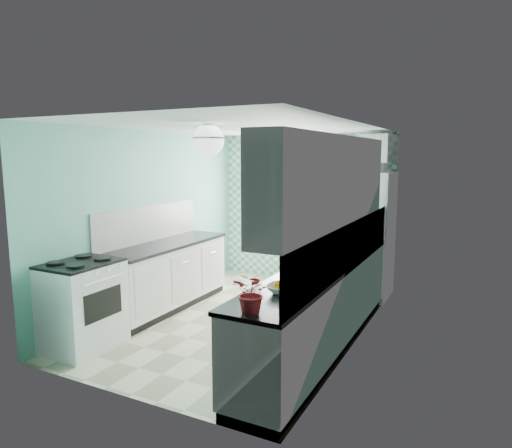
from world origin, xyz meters
The scene contains 26 objects.
floor centered at (0.00, 0.00, -0.01)m, with size 3.00×4.40×0.02m, color beige.
ceiling centered at (0.00, 0.00, 2.51)m, with size 3.00×4.40×0.02m, color white.
wall_back centered at (0.00, 2.21, 1.25)m, with size 3.00×0.02×2.50m, color #6CBAA8.
wall_front centered at (0.00, -2.21, 1.25)m, with size 3.00×0.02×2.50m, color #6CBAA8.
wall_left centered at (-1.51, 0.00, 1.25)m, with size 0.02×4.40×2.50m, color #6CBAA8.
wall_right centered at (1.51, 0.00, 1.25)m, with size 0.02×4.40×2.50m, color #6CBAA8.
accent_wall centered at (0.00, 2.19, 1.25)m, with size 3.00×0.01×2.50m, color #55B393.
window centered at (-0.35, 2.16, 1.55)m, with size 1.04×0.05×1.44m.
backsplash_right centered at (1.49, -0.40, 1.20)m, with size 0.02×3.60×0.51m, color white.
backsplash_left centered at (-1.49, -0.07, 1.20)m, with size 0.02×2.15×0.51m, color white.
upper_cabinets_right centered at (1.33, -0.60, 1.90)m, with size 0.33×3.20×0.90m, color white.
upper_cabinet_fridge centered at (1.30, 1.83, 2.25)m, with size 0.40×0.74×0.40m, color white.
ceiling_light centered at (0.00, -0.80, 2.32)m, with size 0.34×0.34×0.35m.
base_cabinets_right centered at (1.20, -0.40, 0.45)m, with size 0.60×3.60×0.90m, color white.
countertop_right centered at (1.19, -0.40, 0.92)m, with size 0.63×3.60×0.04m, color black.
base_cabinets_left centered at (-1.20, -0.07, 0.45)m, with size 0.60×2.15×0.90m, color white.
countertop_left centered at (-1.19, -0.07, 0.92)m, with size 0.63×2.15×0.04m, color black.
fridge centered at (1.11, 1.80, 0.95)m, with size 0.83×0.82×1.91m.
stove centered at (-1.20, -1.59, 0.51)m, with size 0.65×0.81×0.97m.
sink centered at (1.20, 0.47, 0.93)m, with size 0.47×0.39×0.53m.
rug centered at (-0.06, 0.60, 0.01)m, with size 0.65×0.93×0.01m, color maroon.
dish_towel centered at (0.89, 0.78, 0.48)m, with size 0.01×0.21×0.32m, color #64BFB9.
fruit_bowl centered at (1.20, -1.47, 0.98)m, with size 0.29×0.29×0.07m, color white.
potted_plant centered at (1.20, -2.08, 1.10)m, with size 0.29×0.26×0.33m, color #A81F0C.
soap_bottle centered at (1.25, 0.72, 1.04)m, with size 0.09×0.10×0.21m, color #A7C0CE.
microwave centered at (1.11, 1.80, 2.06)m, with size 0.56×0.38×0.31m, color silver.
Camera 1 is at (2.76, -5.09, 2.15)m, focal length 32.00 mm.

